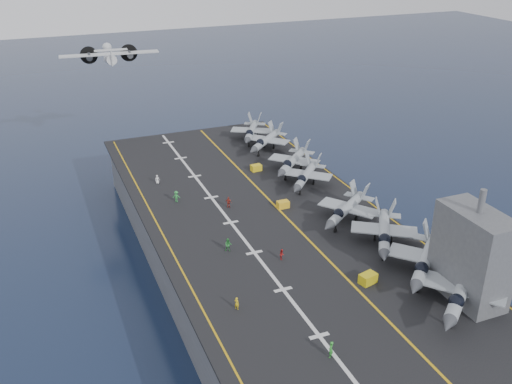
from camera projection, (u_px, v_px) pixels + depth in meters
name	position (u px, v px, depth m)	size (l,w,h in m)	color
ground	(265.00, 270.00, 97.53)	(500.00, 500.00, 0.00)	#142135
hull	(265.00, 245.00, 95.41)	(36.00, 90.00, 10.00)	#56595E
flight_deck	(265.00, 217.00, 93.20)	(38.00, 92.00, 0.40)	black
foul_line	(282.00, 213.00, 94.14)	(0.35, 90.00, 0.02)	gold
landing_centerline	(231.00, 222.00, 91.05)	(0.50, 90.00, 0.02)	silver
deck_edge_port	(163.00, 235.00, 87.28)	(0.25, 90.00, 0.02)	gold
deck_edge_stbd	(363.00, 197.00, 99.45)	(0.25, 90.00, 0.02)	gold
island_superstructure	(474.00, 245.00, 69.93)	(5.00, 10.00, 15.00)	#56595E
fighter_jet_0	(462.00, 289.00, 69.67)	(18.75, 17.96, 5.44)	#969CA4
fighter_jet_1	(426.00, 258.00, 76.21)	(18.28, 17.95, 5.34)	#979EA7
fighter_jet_2	(384.00, 231.00, 83.42)	(16.15, 17.49, 5.05)	#9199A1
fighter_jet_3	(346.00, 208.00, 90.27)	(16.96, 15.93, 4.90)	gray
fighter_jet_5	(306.00, 175.00, 102.65)	(15.64, 15.96, 4.66)	#949DA2
fighter_jet_6	(293.00, 160.00, 108.53)	(16.92, 16.94, 4.99)	#959BA5
fighter_jet_7	(266.00, 140.00, 119.24)	(16.26, 16.00, 4.76)	#A1A9B2
fighter_jet_8	(251.00, 130.00, 124.70)	(14.81, 16.46, 4.76)	#99A1AA
tow_cart_a	(368.00, 278.00, 75.43)	(2.57, 2.00, 1.37)	gold
tow_cart_b	(283.00, 204.00, 95.64)	(1.99, 1.30, 1.19)	yellow
tow_cart_c	(256.00, 168.00, 110.06)	(2.11, 1.46, 1.21)	yellow
crew_1	(237.00, 303.00, 70.18)	(1.17, 1.24, 1.73)	yellow
crew_2	(228.00, 245.00, 82.69)	(1.46, 1.25, 2.05)	#2F8E3B
crew_3	(176.00, 196.00, 97.54)	(1.43, 1.27, 1.99)	green
crew_4	(229.00, 202.00, 95.54)	(1.40, 1.31, 1.94)	#A52F23
crew_5	(157.00, 179.00, 104.57)	(1.02, 0.70, 1.65)	white
crew_6	(331.00, 349.00, 62.30)	(1.46, 1.45, 2.06)	green
crew_7	(282.00, 254.00, 80.79)	(0.91, 1.11, 1.60)	#B21919
transport_plane	(110.00, 60.00, 124.98)	(22.38, 16.24, 5.01)	silver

